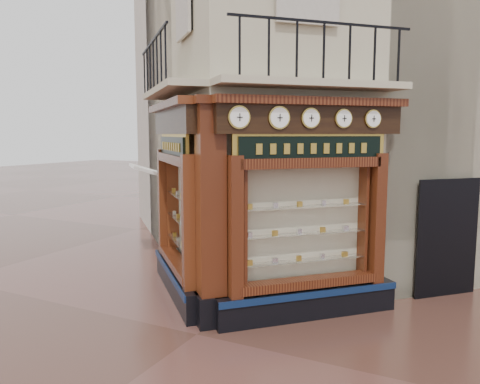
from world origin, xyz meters
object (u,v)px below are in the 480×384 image
Objects in this scene: clock_a at (239,117)px; clock_c at (311,118)px; signboard_right at (312,148)px; clock_d at (343,118)px; signboard_left at (173,146)px; awning at (148,258)px; corner_pilaster at (211,216)px; clock_b at (279,118)px; clock_e at (373,119)px.

clock_a reaches higher than clock_c.
signboard_right is at bearing 4.60° from clock_a.
clock_d reaches higher than signboard_left.
signboard_left is at bearing 107.64° from clock_a.
clock_d is at bearing -151.91° from awning.
clock_a is at bearing -162.36° from signboard_left.
corner_pilaster is 2.12m from signboard_right.
clock_a is at bearing -48.65° from corner_pilaster.
clock_d is (0.86, 0.86, 0.00)m from clock_b.
clock_b is 0.29× the size of awning.
clock_e is 0.25× the size of awning.
clock_e is at bearing -8.39° from corner_pilaster.
clock_a reaches higher than signboard_left.
signboard_right is (5.22, -2.04, 3.10)m from awning.
clock_e reaches higher than awning.
clock_e is 1.26m from signboard_right.
signboard_left reaches higher than awning.
clock_b is at bearing -163.24° from awning.
signboard_right is at bearing 9.36° from clock_b.
clock_c is (1.48, 0.87, 1.67)m from corner_pilaster.
awning is at bearing 122.92° from clock_e.
signboard_right is at bearing 174.49° from clock_e.
awning is (-5.69, 1.73, -3.62)m from clock_d.
clock_e is 0.15× the size of signboard_right.
corner_pilaster is at bearing 158.42° from clock_b.
signboard_right is at bearing -156.33° from awning.
clock_d is 3.44m from signboard_left.
corner_pilaster is 2.07× the size of signboard_left.
clock_c is 0.26× the size of awning.
corner_pilaster is at bearing -169.75° from signboard_left.
clock_a is 1.47m from signboard_right.
corner_pilaster is 3.37m from clock_e.
clock_c reaches higher than signboard_left.
signboard_left is at bearing 135.00° from signboard_right.
clock_b is 0.58m from clock_c.
clock_e is (0.42, 0.42, -0.00)m from clock_d.
clock_b is at bearing -147.33° from signboard_left.
clock_a is at bearing 180.00° from clock_c.
awning is (-4.83, 2.59, -3.62)m from clock_b.
signboard_left is (-1.46, 1.01, 1.15)m from corner_pilaster.
clock_c is 1.23m from clock_e.
awning is at bearing 113.67° from signboard_right.
clock_b is 0.18× the size of signboard_right.
clock_e is (2.35, 1.75, 1.67)m from corner_pilaster.
clock_e reaches higher than signboard_right.
corner_pilaster is at bearing 171.61° from clock_e.
clock_e is (1.78, 1.78, 0.00)m from clock_a.
clock_d is (0.45, 0.45, -0.00)m from clock_c.
awning is at bearing 3.42° from signboard_left.
clock_c is at bearing 180.00° from clock_d.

